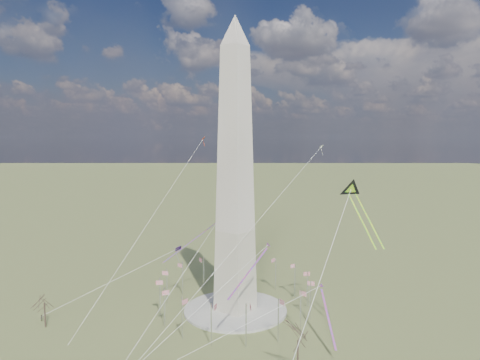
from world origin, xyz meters
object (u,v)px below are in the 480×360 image
Objects in this scene: tree_near at (298,337)px; kite_delta_black at (353,192)px; washington_monument at (235,175)px; person_west at (42,318)px.

kite_delta_black is (-2.81, 37.81, 31.57)m from tree_near.
tree_near is at bearing -32.76° from washington_monument.
tree_near reaches higher than person_west.
tree_near is at bearing 46.34° from kite_delta_black.
kite_delta_black is at bearing 18.51° from washington_monument.
person_west is 109.77m from kite_delta_black.
washington_monument is at bearing 147.24° from tree_near.
tree_near is 8.91× the size of person_west.
washington_monument reaches higher than tree_near.
washington_monument is at bearing -96.45° from person_west.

